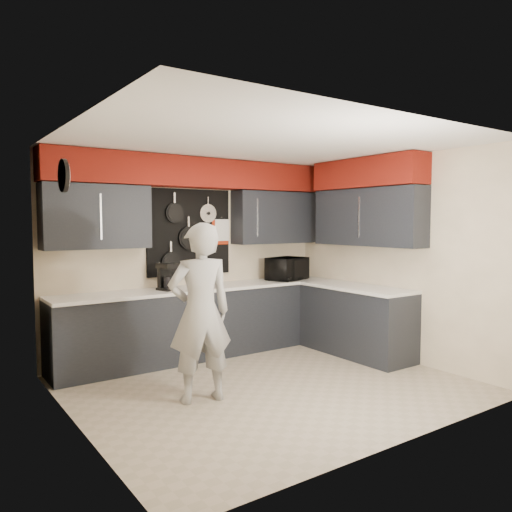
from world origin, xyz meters
TOP-DOWN VIEW (x-y plane):
  - ground at (0.00, 0.00)m, footprint 4.00×4.00m
  - back_wall_assembly at (0.01, 1.60)m, footprint 4.00×0.36m
  - right_wall_assembly at (1.85, 0.26)m, footprint 0.36×3.50m
  - left_wall_assembly at (-1.99, 0.02)m, footprint 0.05×3.50m
  - base_cabinets at (0.49, 1.13)m, footprint 3.95×2.20m
  - microwave at (1.36, 1.40)m, footprint 0.69×0.57m
  - knife_block at (0.06, 1.45)m, footprint 0.11×0.11m
  - utensil_crock at (-0.02, 1.46)m, footprint 0.13×0.13m
  - coffee_maker at (-0.54, 1.42)m, footprint 0.24×0.27m
  - person at (-0.82, 0.01)m, footprint 0.70×0.52m

SIDE VIEW (x-z plane):
  - ground at x=0.00m, z-range 0.00..0.00m
  - base_cabinets at x=0.49m, z-range 0.00..0.92m
  - person at x=-0.82m, z-range 0.00..1.76m
  - utensil_crock at x=-0.02m, z-range 0.92..1.09m
  - knife_block at x=0.06m, z-range 0.92..1.16m
  - microwave at x=1.36m, z-range 0.92..1.25m
  - coffee_maker at x=-0.54m, z-range 0.93..1.26m
  - left_wall_assembly at x=-1.99m, z-range 0.03..2.63m
  - right_wall_assembly at x=1.85m, z-range 0.64..3.24m
  - back_wall_assembly at x=0.01m, z-range 0.71..3.31m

